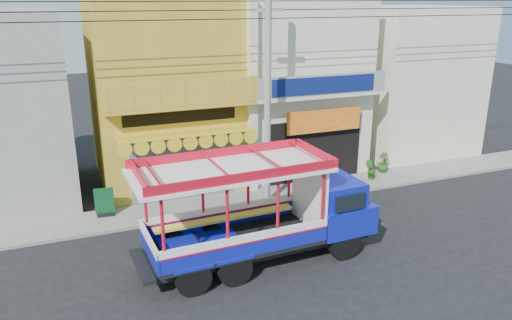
{
  "coord_description": "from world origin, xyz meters",
  "views": [
    {
      "loc": [
        -8.33,
        -13.89,
        8.03
      ],
      "look_at": [
        -1.79,
        2.5,
        2.26
      ],
      "focal_mm": 35.0,
      "sensor_mm": 36.0,
      "label": 1
    }
  ],
  "objects_px": {
    "songthaew_truck": "(275,209)",
    "potted_plant_c": "(383,162)",
    "green_sign": "(105,204)",
    "potted_plant_a": "(312,177)",
    "potted_plant_b": "(371,170)",
    "utility_pole": "(271,81)"
  },
  "relations": [
    {
      "from": "songthaew_truck",
      "to": "potted_plant_c",
      "type": "bearing_deg",
      "value": 34.11
    },
    {
      "from": "green_sign",
      "to": "potted_plant_a",
      "type": "bearing_deg",
      "value": -1.69
    },
    {
      "from": "potted_plant_b",
      "to": "potted_plant_c",
      "type": "relative_size",
      "value": 0.94
    },
    {
      "from": "songthaew_truck",
      "to": "potted_plant_b",
      "type": "distance_m",
      "value": 8.48
    },
    {
      "from": "songthaew_truck",
      "to": "green_sign",
      "type": "height_order",
      "value": "songthaew_truck"
    },
    {
      "from": "green_sign",
      "to": "potted_plant_b",
      "type": "distance_m",
      "value": 11.67
    },
    {
      "from": "potted_plant_a",
      "to": "potted_plant_c",
      "type": "relative_size",
      "value": 1.0
    },
    {
      "from": "potted_plant_a",
      "to": "potted_plant_c",
      "type": "height_order",
      "value": "potted_plant_c"
    },
    {
      "from": "utility_pole",
      "to": "potted_plant_b",
      "type": "bearing_deg",
      "value": 8.27
    },
    {
      "from": "songthaew_truck",
      "to": "potted_plant_c",
      "type": "relative_size",
      "value": 8.1
    },
    {
      "from": "utility_pole",
      "to": "green_sign",
      "type": "relative_size",
      "value": 25.34
    },
    {
      "from": "potted_plant_a",
      "to": "potted_plant_c",
      "type": "xyz_separation_m",
      "value": [
        4.11,
        0.58,
        0.0
      ]
    },
    {
      "from": "songthaew_truck",
      "to": "potted_plant_b",
      "type": "xyz_separation_m",
      "value": [
        6.89,
        4.8,
        -1.13
      ]
    },
    {
      "from": "utility_pole",
      "to": "songthaew_truck",
      "type": "relative_size",
      "value": 3.67
    },
    {
      "from": "potted_plant_c",
      "to": "songthaew_truck",
      "type": "bearing_deg",
      "value": -60.09
    },
    {
      "from": "utility_pole",
      "to": "potted_plant_b",
      "type": "xyz_separation_m",
      "value": [
        5.3,
        0.77,
        -4.47
      ]
    },
    {
      "from": "utility_pole",
      "to": "green_sign",
      "type": "height_order",
      "value": "utility_pole"
    },
    {
      "from": "utility_pole",
      "to": "potted_plant_b",
      "type": "distance_m",
      "value": 6.98
    },
    {
      "from": "utility_pole",
      "to": "potted_plant_a",
      "type": "distance_m",
      "value": 5.08
    },
    {
      "from": "potted_plant_a",
      "to": "songthaew_truck",
      "type": "bearing_deg",
      "value": -161.01
    },
    {
      "from": "songthaew_truck",
      "to": "potted_plant_a",
      "type": "bearing_deg",
      "value": 51.2
    },
    {
      "from": "potted_plant_b",
      "to": "potted_plant_a",
      "type": "bearing_deg",
      "value": 34.75
    }
  ]
}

